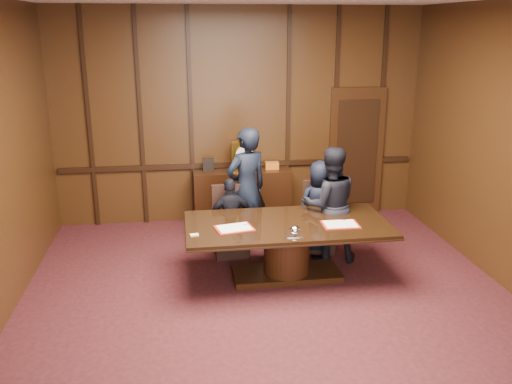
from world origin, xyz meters
The scene contains 13 objects.
room centered at (0.07, 0.14, 1.72)m, with size 7.00×7.04×3.50m.
sideboard centered at (0.00, 3.26, 0.49)m, with size 1.60×0.45×1.54m.
conference_table centered at (0.33, 1.10, 0.51)m, with size 2.62×1.32×0.76m.
folder_left centered at (-0.37, 0.98, 0.77)m, with size 0.52×0.41×0.02m.
folder_right centered at (0.98, 0.92, 0.77)m, with size 0.47×0.34×0.02m.
inkstand centered at (0.33, 0.65, 0.81)m, with size 0.20×0.14×0.12m.
notepad centered at (-0.87, 0.83, 0.77)m, with size 0.10×0.07×0.01m, color #FCD27B.
chair_left centered at (-0.33, 1.98, 0.29)m, with size 0.50×0.50×0.99m.
chair_right centered at (0.98, 1.98, 0.29)m, with size 0.57×0.57×0.99m.
signatory_left centered at (-0.32, 1.90, 0.57)m, with size 0.67×0.28×1.15m, color black.
signatory_right centered at (0.98, 1.90, 0.68)m, with size 0.66×0.43×1.36m, color black.
witness_left centered at (-0.06, 2.22, 0.90)m, with size 0.66×0.43×1.81m, color black.
witness_right centered at (1.02, 1.57, 0.82)m, with size 0.79×0.62×1.63m, color black.
Camera 1 is at (-1.00, -5.30, 3.19)m, focal length 38.00 mm.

